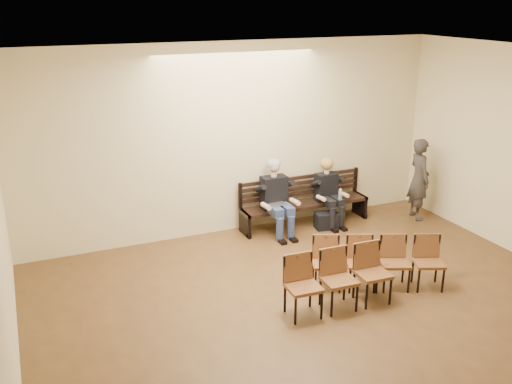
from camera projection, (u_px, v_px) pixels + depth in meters
ground at (396, 380)px, 6.62m from camera, size 10.00×10.00×0.00m
room_walls at (372, 153)px, 6.47m from camera, size 8.02×10.01×3.51m
bench at (305, 214)px, 11.05m from camera, size 2.60×0.90×0.45m
seated_man at (276, 197)px, 10.54m from camera, size 0.59×0.82×1.42m
seated_woman at (328, 194)px, 11.00m from camera, size 0.51×0.71×1.19m
laptop at (278, 207)px, 10.46m from camera, size 0.33×0.27×0.22m
water_bottle at (340, 200)px, 10.78m from camera, size 0.08×0.08×0.22m
bag at (326, 221)px, 10.90m from camera, size 0.47×0.36×0.31m
passerby at (420, 173)px, 11.17m from camera, size 0.58×0.76×1.87m
chair_row_front at (378, 264)px, 8.59m from camera, size 1.99×1.16×0.81m
chair_row_back at (339, 281)px, 8.01m from camera, size 1.58×0.54×0.87m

